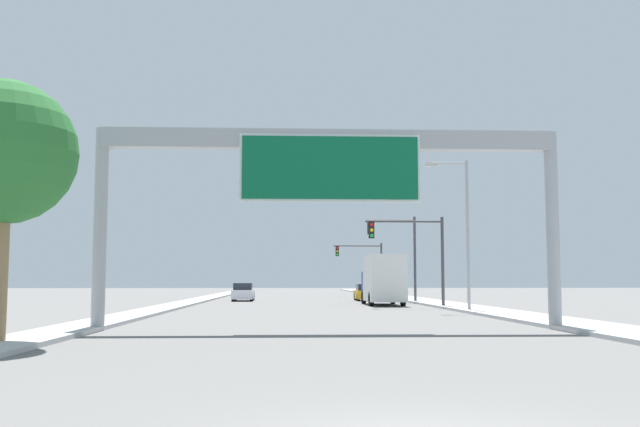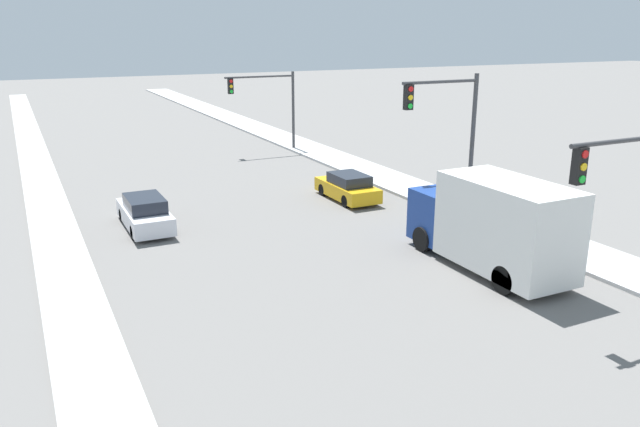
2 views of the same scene
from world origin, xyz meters
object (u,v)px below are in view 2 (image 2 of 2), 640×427
Objects in this scene: car_far_center at (145,213)px; truck_box_primary at (493,224)px; car_mid_right at (348,187)px; traffic_light_mid_block at (452,127)px; traffic_light_far_intersection at (271,97)px.

truck_box_primary reaches higher than car_far_center.
car_mid_right is 11.08m from truck_box_primary.
traffic_light_mid_block is (2.08, 5.31, 2.72)m from truck_box_primary.
traffic_light_mid_block is (12.58, -5.41, 3.78)m from car_far_center.
car_mid_right is 0.74× the size of traffic_light_far_intersection.
car_mid_right is (10.50, 0.30, -0.04)m from car_far_center.
traffic_light_mid_block is 1.19× the size of traffic_light_far_intersection.
car_far_center is 10.50m from car_mid_right.
traffic_light_mid_block reaches higher than traffic_light_far_intersection.
car_far_center is at bearing -129.40° from traffic_light_far_intersection.
traffic_light_far_intersection reaches higher than car_far_center.
car_mid_right is at bearing 109.98° from traffic_light_mid_block.
truck_box_primary is 25.45m from traffic_light_far_intersection.
traffic_light_mid_block is 20.02m from traffic_light_far_intersection.
traffic_light_mid_block is (2.08, -5.71, 3.82)m from car_mid_right.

